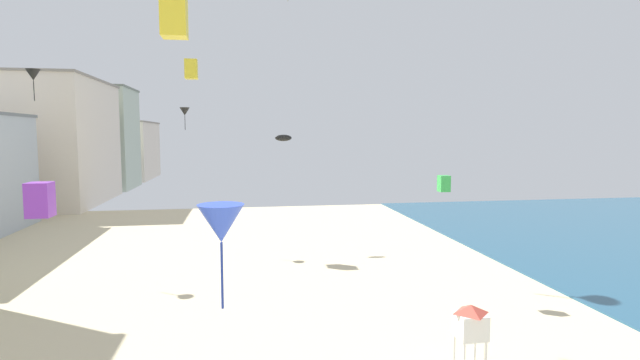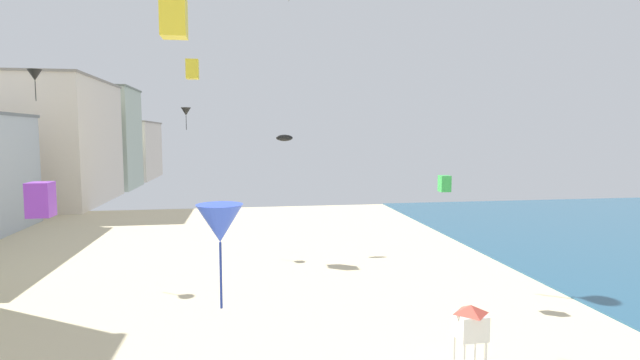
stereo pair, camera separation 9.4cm
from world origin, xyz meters
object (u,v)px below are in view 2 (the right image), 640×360
at_px(kite_black_delta_2, 186,112).
at_px(kite_black_parafoil, 284,138).
at_px(kite_purple_box, 41,200).
at_px(kite_green_box, 445,184).
at_px(kite_yellow_box_2, 174,17).
at_px(kite_black_delta, 35,75).
at_px(kite_blue_delta, 220,224).
at_px(kite_yellow_box, 192,69).
at_px(lifeguard_stand, 470,322).

relative_size(kite_black_delta_2, kite_black_parafoil, 1.32).
height_order(kite_purple_box, kite_green_box, kite_purple_box).
bearing_deg(kite_green_box, kite_yellow_box_2, -149.59).
height_order(kite_black_delta, kite_purple_box, kite_black_delta).
height_order(kite_blue_delta, kite_purple_box, kite_blue_delta).
bearing_deg(kite_yellow_box, kite_blue_delta, -83.18).
xyz_separation_m(lifeguard_stand, kite_green_box, (2.21, 7.90, 4.71)).
height_order(lifeguard_stand, kite_green_box, kite_green_box).
bearing_deg(kite_blue_delta, lifeguard_stand, 23.94).
bearing_deg(kite_blue_delta, kite_black_parafoil, 81.29).
bearing_deg(kite_blue_delta, kite_yellow_box, 96.82).
bearing_deg(lifeguard_stand, kite_blue_delta, -151.14).
bearing_deg(kite_yellow_box_2, kite_black_delta, 123.04).
bearing_deg(kite_black_delta, kite_yellow_box, 27.96).
xyz_separation_m(kite_yellow_box, kite_green_box, (14.82, -14.15, -7.77)).
xyz_separation_m(kite_yellow_box, kite_black_parafoil, (7.12, -0.26, -5.34)).
relative_size(kite_black_delta, kite_black_parafoil, 1.51).
bearing_deg(kite_purple_box, kite_green_box, 11.33).
distance_m(kite_blue_delta, kite_purple_box, 11.24).
xyz_separation_m(kite_blue_delta, kite_black_parafoil, (3.98, 26.00, 2.13)).
bearing_deg(kite_black_delta, kite_blue_delta, -59.26).
distance_m(kite_purple_box, kite_green_box, 19.72).
bearing_deg(lifeguard_stand, kite_black_delta_2, 125.33).
xyz_separation_m(kite_black_delta, kite_black_parafoil, (16.60, 4.78, -4.12)).
xyz_separation_m(kite_yellow_box, kite_purple_box, (-4.52, -18.02, -7.74)).
bearing_deg(kite_yellow_box_2, kite_purple_box, 146.95).
xyz_separation_m(kite_black_delta, kite_black_delta_2, (8.86, 5.52, -2.03)).
distance_m(kite_purple_box, kite_black_parafoil, 21.37).
distance_m(kite_yellow_box, kite_black_parafoil, 8.90).
bearing_deg(kite_black_parafoil, kite_black_delta, -163.95).
distance_m(kite_yellow_box, kite_purple_box, 20.13).
bearing_deg(lifeguard_stand, kite_yellow_box, 124.68).
bearing_deg(kite_purple_box, kite_yellow_box, 75.93).
distance_m(kite_black_delta, kite_purple_box, 15.36).
height_order(kite_black_delta_2, kite_yellow_box_2, kite_yellow_box_2).
bearing_deg(kite_yellow_box, lifeguard_stand, -60.24).
relative_size(kite_black_delta_2, kite_yellow_box_2, 1.32).
bearing_deg(kite_purple_box, kite_black_delta_2, 78.12).
xyz_separation_m(kite_yellow_box, kite_black_delta_2, (-0.62, 0.49, -3.25)).
relative_size(kite_yellow_box, kite_blue_delta, 0.52).
bearing_deg(kite_blue_delta, kite_black_delta_2, 98.00).
bearing_deg(kite_black_parafoil, lifeguard_stand, -75.87).
bearing_deg(kite_black_delta_2, lifeguard_stand, -59.59).
xyz_separation_m(lifeguard_stand, kite_yellow_box, (-12.60, 22.05, 12.48)).
distance_m(lifeguard_stand, kite_black_delta, 30.07).
relative_size(lifeguard_stand, kite_blue_delta, 0.88).
distance_m(kite_black_delta, kite_black_parafoil, 17.76).
bearing_deg(kite_yellow_box_2, kite_black_parafoil, 75.53).
height_order(lifeguard_stand, kite_black_delta_2, kite_black_delta_2).
bearing_deg(kite_green_box, kite_purple_box, -168.67).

